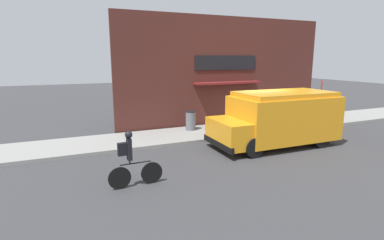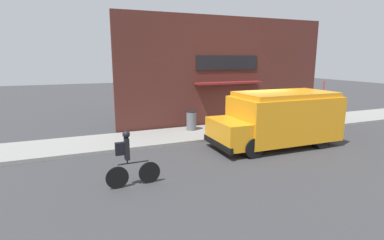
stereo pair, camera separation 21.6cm
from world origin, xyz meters
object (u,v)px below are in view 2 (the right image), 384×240
(stop_sign_post, at_px, (323,95))
(school_bus, at_px, (279,118))
(cyclist, at_px, (129,160))
(trash_bin, at_px, (191,121))

(stop_sign_post, bearing_deg, school_bus, -155.56)
(cyclist, height_order, trash_bin, cyclist)
(stop_sign_post, distance_m, trash_bin, 7.18)
(school_bus, xyz_separation_m, stop_sign_post, (4.42, 2.01, 0.56))
(stop_sign_post, bearing_deg, trash_bin, 168.12)
(school_bus, relative_size, stop_sign_post, 2.24)
(school_bus, distance_m, cyclist, 6.85)
(stop_sign_post, relative_size, trash_bin, 2.54)
(cyclist, relative_size, stop_sign_post, 0.69)
(school_bus, bearing_deg, trash_bin, 126.60)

